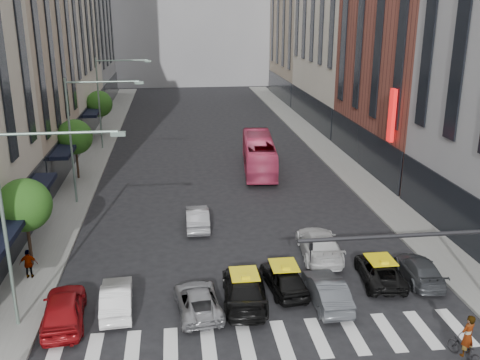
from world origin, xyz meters
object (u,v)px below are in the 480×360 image
object	(u,v)px
streetlamp_near	(25,203)
pedestrian_far	(29,264)
taxi_left	(244,288)
streetlamp_mid	(83,124)
car_red	(64,308)
motorcycle	(465,350)
taxi_center	(284,278)
streetlamp_far	(108,91)
bus	(259,154)
car_white_front	(117,298)

from	to	relation	value
streetlamp_near	pedestrian_far	bearing A→B (deg)	108.53
taxi_left	streetlamp_mid	bearing A→B (deg)	-53.73
car_red	motorcycle	bearing A→B (deg)	158.22
car_red	taxi_center	bearing A→B (deg)	-176.46
taxi_center	motorcycle	world-z (taller)	taxi_center
streetlamp_far	car_red	distance (m)	32.41
taxi_center	pedestrian_far	bearing A→B (deg)	-19.37
taxi_center	streetlamp_far	bearing A→B (deg)	-76.72
streetlamp_mid	pedestrian_far	bearing A→B (deg)	-97.31
streetlamp_far	taxi_left	xyz separation A→B (m)	(9.43, -31.15, -5.16)
streetlamp_far	pedestrian_far	xyz separation A→B (m)	(-1.48, -27.57, -4.96)
streetlamp_near	taxi_center	distance (m)	12.78
streetlamp_near	car_red	size ratio (longest dim) A/B	1.98
streetlamp_mid	taxi_center	world-z (taller)	streetlamp_mid
car_red	bus	size ratio (longest dim) A/B	0.42
streetlamp_far	taxi_left	bearing A→B (deg)	-73.16
streetlamp_near	car_red	bearing A→B (deg)	0.80
car_red	car_white_front	size ratio (longest dim) A/B	1.12
streetlamp_near	car_white_front	size ratio (longest dim) A/B	2.22
taxi_center	motorcycle	bearing A→B (deg)	125.92
car_red	pedestrian_far	xyz separation A→B (m)	(-2.56, 4.42, 0.17)
streetlamp_mid	car_white_front	world-z (taller)	streetlamp_mid
streetlamp_near	streetlamp_mid	world-z (taller)	same
streetlamp_mid	car_white_front	xyz separation A→B (m)	(3.34, -15.16, -5.24)
streetlamp_far	taxi_center	bearing A→B (deg)	-69.13
bus	streetlamp_near	bearing A→B (deg)	64.94
streetlamp_mid	streetlamp_near	bearing A→B (deg)	-90.00
car_white_front	taxi_center	size ratio (longest dim) A/B	0.99
motorcycle	streetlamp_far	bearing A→B (deg)	-84.73
taxi_left	taxi_center	xyz separation A→B (m)	(2.12, 0.87, -0.05)
car_white_front	pedestrian_far	distance (m)	6.02
streetlamp_near	car_red	world-z (taller)	streetlamp_near
taxi_left	taxi_center	world-z (taller)	taxi_left
car_red	car_white_front	world-z (taller)	car_red
car_white_front	taxi_left	xyz separation A→B (m)	(6.09, 0.01, 0.08)
car_red	taxi_left	size ratio (longest dim) A/B	0.88
taxi_left	streetlamp_far	bearing A→B (deg)	-68.78
taxi_center	pedestrian_far	world-z (taller)	pedestrian_far
car_white_front	taxi_center	world-z (taller)	taxi_center
streetlamp_far	bus	distance (m)	17.04
streetlamp_mid	car_white_front	bearing A→B (deg)	-77.58
streetlamp_near	bus	bearing A→B (deg)	59.10
taxi_left	car_red	bearing A→B (deg)	10.07
car_white_front	taxi_left	world-z (taller)	taxi_left
streetlamp_near	motorcycle	xyz separation A→B (m)	(17.72, -4.79, -5.43)
taxi_center	taxi_left	bearing A→B (deg)	14.65
pedestrian_far	motorcycle	bearing A→B (deg)	153.65
taxi_left	pedestrian_far	distance (m)	11.49
streetlamp_far	car_red	world-z (taller)	streetlamp_far
streetlamp_far	motorcycle	world-z (taller)	streetlamp_far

